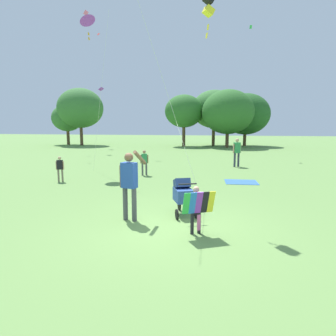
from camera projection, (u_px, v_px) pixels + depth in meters
The scene contains 13 objects.
ground_plane at pixel (170, 227), 7.01m from camera, with size 120.00×120.00×0.00m, color #668E47.
treeline_distant at pixel (191, 112), 32.64m from camera, with size 42.58×7.60×6.70m.
child_with_butterfly_kite at pixel (196, 206), 6.43m from camera, with size 0.73×0.52×1.11m.
person_adult_flyer at pixel (129, 180), 7.34m from camera, with size 0.66×0.53×1.84m.
stroller at pixel (183, 193), 7.88m from camera, with size 0.78×1.11×1.03m.
kite_adult_black at pixel (208, 8), 7.47m from camera, with size 1.80×1.20×5.82m.
kite_orange_delta at pixel (88, 22), 14.48m from camera, with size 2.34×2.25×7.90m.
distant_kites_cluster at pixel (120, 8), 26.27m from camera, with size 27.53×12.33×11.46m.
person_red_shirt at pixel (60, 167), 12.45m from camera, with size 0.35×0.20×1.10m.
person_sitting_far at pixel (237, 150), 16.82m from camera, with size 0.48×0.37×1.67m.
person_couple_left at pixel (144, 161), 13.98m from camera, with size 0.38×0.25×1.24m.
picnic_blanket at pixel (241, 182), 12.42m from camera, with size 1.36×1.09×0.02m, color #3366B2.
cooler_box at pixel (200, 198), 9.03m from camera, with size 0.45×0.33×0.35m.
Camera 1 is at (1.17, -6.61, 2.47)m, focal length 30.72 mm.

